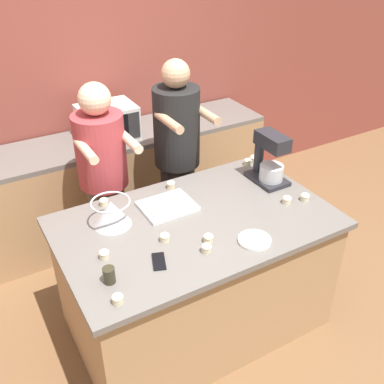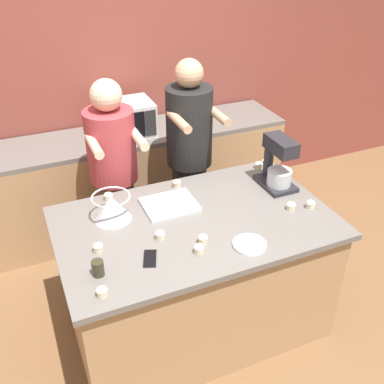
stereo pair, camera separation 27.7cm
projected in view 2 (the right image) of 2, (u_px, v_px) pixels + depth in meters
The scene contains 24 objects.
ground_plane at pixel (195, 321), 3.30m from camera, with size 16.00×16.00×0.00m, color brown.
back_wall at pixel (116, 73), 3.97m from camera, with size 10.00×0.06×2.70m.
island_counter at pixel (195, 274), 3.06m from camera, with size 1.73×1.06×0.91m.
back_counter at pixel (134, 179), 4.16m from camera, with size 2.80×0.60×0.92m.
person_left at pixel (115, 179), 3.39m from camera, with size 0.37×0.52×1.61m.
person_right at pixel (189, 160), 3.58m from camera, with size 0.37×0.52×1.68m.
stand_mixer at pixel (278, 165), 3.10m from camera, with size 0.20×0.30×0.37m.
mixing_bowl at pixel (112, 207), 2.79m from camera, with size 0.24×0.24×0.17m.
baking_tray at pixel (169, 204), 2.95m from camera, with size 0.34×0.28×0.04m.
microwave_oven at pixel (126, 118), 3.83m from camera, with size 0.46×0.36×0.28m.
cell_phone at pixel (150, 258), 2.50m from camera, with size 0.12×0.16×0.01m.
drinking_glass at pixel (98, 268), 2.37m from camera, with size 0.07×0.07×0.09m.
small_plate at pixel (250, 245), 2.60m from camera, with size 0.20×0.20×0.02m.
cupcake_0 at pixel (108, 196), 3.01m from camera, with size 0.06×0.06×0.06m.
cupcake_1 at pixel (199, 249), 2.54m from camera, with size 0.06×0.06×0.06m.
cupcake_2 at pixel (102, 292), 2.25m from camera, with size 0.06×0.06×0.06m.
cupcake_3 at pixel (160, 235), 2.65m from camera, with size 0.06×0.06×0.06m.
cupcake_4 at pixel (291, 206), 2.91m from camera, with size 0.06×0.06×0.06m.
cupcake_5 at pixel (311, 204), 2.93m from camera, with size 0.06×0.06×0.06m.
cupcake_6 at pixel (266, 162), 3.43m from camera, with size 0.06×0.06×0.06m.
cupcake_7 at pixel (98, 247), 2.55m from camera, with size 0.06×0.06×0.06m.
cupcake_8 at pixel (203, 239), 2.62m from camera, with size 0.06×0.06×0.06m.
cupcake_9 at pixel (259, 165), 3.39m from camera, with size 0.06×0.06×0.06m.
cupcake_10 at pixel (177, 183), 3.16m from camera, with size 0.06×0.06×0.06m.
Camera 2 is at (-0.93, -2.11, 2.54)m, focal length 42.00 mm.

